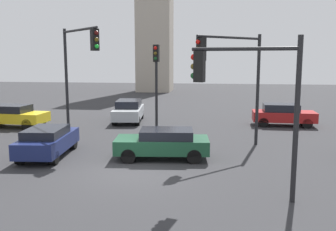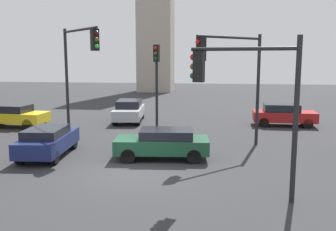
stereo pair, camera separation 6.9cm
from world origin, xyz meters
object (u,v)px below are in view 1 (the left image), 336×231
object	(u,v)px
traffic_light_1	(232,66)
car_4	(13,115)
traffic_light_0	(156,72)
traffic_light_3	(78,60)
car_2	(129,111)
car_1	(163,143)
traffic_light_4	(246,86)
car_3	(48,141)
car_0	(283,114)

from	to	relation	value
traffic_light_1	car_4	bearing A→B (deg)	-62.05
traffic_light_0	car_4	distance (m)	9.76
traffic_light_3	traffic_light_0	bearing A→B (deg)	91.21
car_2	car_4	bearing A→B (deg)	-72.60
car_1	car_2	bearing A→B (deg)	-73.69
traffic_light_0	traffic_light_4	distance (m)	10.98
traffic_light_1	car_4	size ratio (longest dim) A/B	1.28
traffic_light_4	car_1	world-z (taller)	traffic_light_4
traffic_light_0	car_3	distance (m)	7.95
car_0	car_3	world-z (taller)	car_0
car_0	car_1	xyz separation A→B (m)	(-6.58, -8.98, -0.04)
car_0	car_4	size ratio (longest dim) A/B	0.92
traffic_light_0	traffic_light_3	size ratio (longest dim) A/B	0.87
traffic_light_1	car_4	xyz separation A→B (m)	(-13.61, 4.22, -3.24)
traffic_light_4	car_3	bearing A→B (deg)	-9.66
traffic_light_1	car_4	distance (m)	14.61
car_2	traffic_light_3	bearing A→B (deg)	-14.64
traffic_light_1	car_0	bearing A→B (deg)	-162.08
car_2	car_3	xyz separation A→B (m)	(-1.43, -9.51, -0.06)
traffic_light_0	car_3	bearing A→B (deg)	-25.86
traffic_light_1	car_2	xyz separation A→B (m)	(-6.75, 7.23, -3.23)
car_0	car_1	bearing A→B (deg)	-125.06
traffic_light_3	car_0	xyz separation A→B (m)	(11.31, 6.36, -3.55)
traffic_light_0	car_3	xyz separation A→B (m)	(-3.92, -6.30, -2.88)
car_1	car_2	xyz separation A→B (m)	(-3.76, 9.23, 0.06)
traffic_light_0	car_2	distance (m)	4.95
traffic_light_1	car_3	bearing A→B (deg)	-29.27
traffic_light_4	car_4	size ratio (longest dim) A/B	1.17
car_0	traffic_light_0	bearing A→B (deg)	-158.13
traffic_light_0	traffic_light_1	size ratio (longest dim) A/B	0.93
traffic_light_4	car_0	distance (m)	13.72
traffic_light_3	car_4	xyz separation A→B (m)	(-5.89, 3.60, -3.53)
car_4	traffic_light_1	bearing A→B (deg)	-13.98
traffic_light_4	car_4	distance (m)	17.40
traffic_light_0	car_4	bearing A→B (deg)	-85.21
traffic_light_1	car_1	size ratio (longest dim) A/B	1.31
car_3	traffic_light_1	bearing A→B (deg)	-79.52
car_1	car_2	world-z (taller)	car_2
traffic_light_0	traffic_light_1	bearing A→B (deg)	52.78
car_4	car_3	bearing A→B (deg)	-46.91
traffic_light_4	car_0	size ratio (longest dim) A/B	1.27
traffic_light_0	car_1	size ratio (longest dim) A/B	1.22
car_2	traffic_light_4	bearing A→B (deg)	21.30
traffic_light_1	car_1	distance (m)	4.88
traffic_light_4	car_4	xyz separation A→B (m)	(-13.79, 10.24, -2.76)
traffic_light_1	car_0	size ratio (longest dim) A/B	1.39
traffic_light_3	car_1	size ratio (longest dim) A/B	1.41
car_0	car_1	size ratio (longest dim) A/B	0.94
car_1	traffic_light_3	bearing A→B (deg)	-34.84
car_0	car_1	distance (m)	11.13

